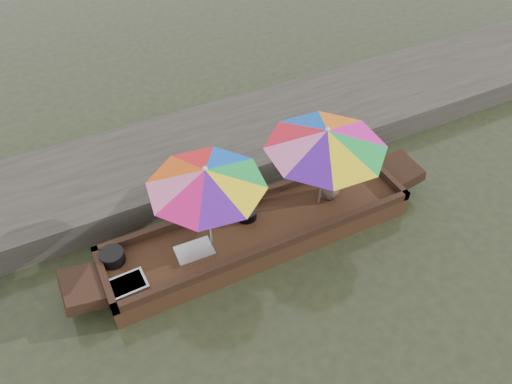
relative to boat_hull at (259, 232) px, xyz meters
name	(u,v)px	position (x,y,z in m)	size (l,w,h in m)	color
water	(259,239)	(0.00, 0.00, -0.17)	(80.00, 80.00, 0.00)	black
dock	(206,151)	(0.00, 2.20, 0.08)	(22.00, 2.20, 0.50)	#2D2B26
boat_hull	(259,232)	(0.00, 0.00, 0.00)	(5.01, 1.20, 0.35)	black
cooking_pot	(112,257)	(-2.25, 0.33, 0.27)	(0.36, 0.36, 0.19)	black
tray_crayfish	(127,286)	(-2.20, -0.23, 0.22)	(0.56, 0.39, 0.09)	silver
tray_scallop	(194,251)	(-1.12, -0.07, 0.21)	(0.56, 0.39, 0.06)	silver
charcoal_grill	(246,213)	(-0.10, 0.25, 0.25)	(0.34, 0.34, 0.16)	black
supply_bag	(201,219)	(-0.81, 0.42, 0.30)	(0.28, 0.22, 0.26)	silver
vendor	(332,171)	(1.37, 0.09, 0.70)	(0.52, 0.34, 1.06)	#4F3F36
umbrella_bow	(209,208)	(-0.81, 0.00, 0.95)	(1.69, 1.69, 1.55)	blue
umbrella_stern	(323,168)	(1.11, 0.00, 0.95)	(1.88, 1.88, 1.55)	orange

